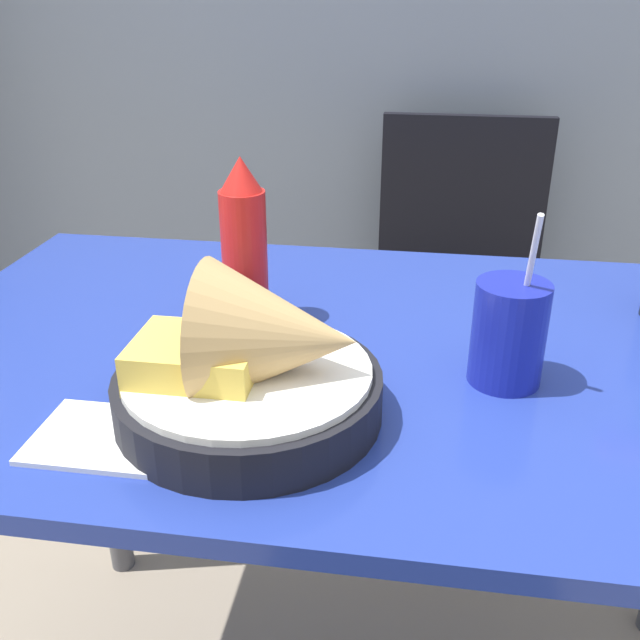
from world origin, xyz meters
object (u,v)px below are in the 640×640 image
chair_far_window (457,278)px  drink_cup (508,336)px  ketchup_bottle (244,244)px  food_basket (259,367)px

chair_far_window → drink_cup: (0.02, -0.89, 0.29)m
drink_cup → ketchup_bottle: bearing=160.5°
food_basket → drink_cup: 0.29m
chair_far_window → drink_cup: size_ratio=4.20×
food_basket → drink_cup: (0.27, 0.12, -0.00)m
chair_far_window → ketchup_bottle: (-0.32, -0.77, 0.34)m
ketchup_bottle → drink_cup: bearing=-19.5°
chair_far_window → food_basket: size_ratio=3.13×
chair_far_window → ketchup_bottle: bearing=-112.9°
ketchup_bottle → food_basket: bearing=-72.7°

